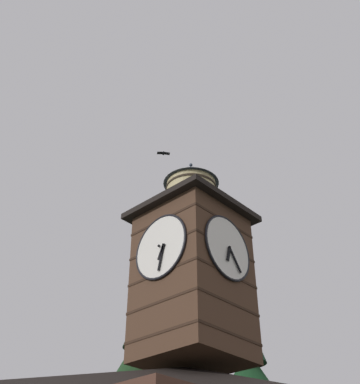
% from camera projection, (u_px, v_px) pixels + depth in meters
% --- Properties ---
extents(clock_tower, '(4.26, 4.26, 9.12)m').
position_uv_depth(clock_tower, '(192.00, 267.00, 20.47)').
color(clock_tower, '#4C3323').
rests_on(clock_tower, building_main).
extents(flying_bird_high, '(0.65, 0.60, 0.16)m').
position_uv_depth(flying_bird_high, '(163.00, 153.00, 27.86)').
color(flying_bird_high, black).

